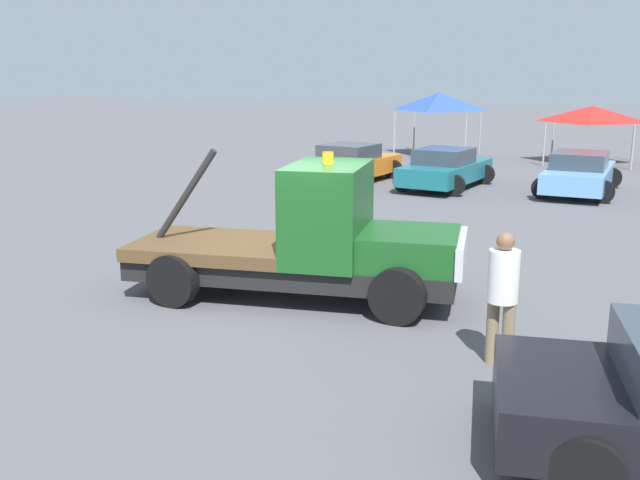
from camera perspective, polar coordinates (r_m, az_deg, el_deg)
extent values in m
plane|color=#545459|center=(12.29, -2.15, -4.56)|extent=(160.00, 160.00, 0.00)
cube|color=black|center=(12.14, -2.17, -2.19)|extent=(5.72, 2.70, 0.35)
cube|color=#19511E|center=(11.66, 7.23, -0.64)|extent=(1.81, 1.91, 0.55)
cube|color=silver|center=(11.62, 11.24, -0.98)|extent=(0.43, 1.76, 0.50)
cube|color=#19511E|center=(11.77, 0.63, 2.22)|extent=(1.53, 2.15, 1.60)
cube|color=brown|center=(12.49, -8.27, -0.53)|extent=(3.05, 2.41, 0.22)
cylinder|color=black|center=(12.52, -10.67, 3.56)|extent=(1.19, 0.32, 1.63)
cylinder|color=orange|center=(11.63, 0.64, 6.58)|extent=(0.18, 0.18, 0.20)
cylinder|color=black|center=(12.71, 7.27, -1.99)|extent=(0.88, 0.26, 0.88)
cylinder|color=black|center=(10.92, 6.21, -4.49)|extent=(0.88, 0.26, 0.88)
cylinder|color=black|center=(13.57, -8.40, -1.05)|extent=(0.88, 0.26, 0.88)
cylinder|color=black|center=(11.92, -11.70, -3.18)|extent=(0.88, 0.26, 0.88)
cylinder|color=black|center=(8.65, 18.96, -10.72)|extent=(0.68, 0.22, 0.68)
cylinder|color=black|center=(6.97, 20.60, -16.96)|extent=(0.68, 0.22, 0.68)
cylinder|color=#847051|center=(9.64, 14.81, -7.36)|extent=(0.16, 0.16, 0.87)
cylinder|color=#847051|center=(9.71, 13.61, -7.12)|extent=(0.16, 0.16, 0.87)
cylinder|color=white|center=(9.44, 14.47, -2.82)|extent=(0.40, 0.40, 0.69)
sphere|color=brown|center=(9.32, 14.63, -0.11)|extent=(0.23, 0.23, 0.23)
cube|color=orange|center=(25.36, 2.57, 5.90)|extent=(2.49, 4.51, 0.60)
cube|color=#333D47|center=(25.11, 2.34, 7.10)|extent=(1.91, 2.02, 0.50)
cylinder|color=black|center=(27.08, 2.40, 5.95)|extent=(0.68, 0.22, 0.68)
cylinder|color=black|center=(26.25, 5.84, 5.66)|extent=(0.68, 0.22, 0.68)
cylinder|color=black|center=(24.60, -0.93, 5.22)|extent=(0.68, 0.22, 0.68)
cylinder|color=black|center=(23.69, 2.75, 4.90)|extent=(0.68, 0.22, 0.68)
cube|color=#196670|center=(24.28, 10.02, 5.39)|extent=(2.37, 4.55, 0.60)
cube|color=#333D47|center=(24.01, 9.89, 6.64)|extent=(1.82, 2.02, 0.50)
cylinder|color=black|center=(25.98, 9.41, 5.47)|extent=(0.68, 0.22, 0.68)
cylinder|color=black|center=(25.41, 13.03, 5.14)|extent=(0.68, 0.22, 0.68)
cylinder|color=black|center=(23.28, 6.71, 4.68)|extent=(0.68, 0.22, 0.68)
cylinder|color=black|center=(22.64, 10.68, 4.30)|extent=(0.68, 0.22, 0.68)
cube|color=#669ED1|center=(24.28, 20.02, 4.80)|extent=(2.02, 4.82, 0.60)
cube|color=#333D47|center=(23.98, 20.06, 6.03)|extent=(1.68, 2.06, 0.50)
cylinder|color=black|center=(25.99, 18.49, 4.98)|extent=(0.68, 0.22, 0.68)
cylinder|color=black|center=(25.83, 22.28, 4.63)|extent=(0.68, 0.22, 0.68)
cylinder|color=black|center=(22.83, 17.39, 4.00)|extent=(0.68, 0.22, 0.68)
cylinder|color=black|center=(22.64, 21.69, 3.60)|extent=(0.68, 0.22, 0.68)
cylinder|color=#9E9EA3|center=(32.95, 5.97, 8.40)|extent=(0.07, 0.07, 2.08)
cylinder|color=#9E9EA3|center=(32.13, 11.57, 8.09)|extent=(0.07, 0.07, 2.08)
cylinder|color=#9E9EA3|center=(36.06, 7.54, 8.77)|extent=(0.07, 0.07, 2.08)
cylinder|color=#9E9EA3|center=(35.31, 12.68, 8.47)|extent=(0.07, 0.07, 2.08)
pyramid|color=#2D4CB7|center=(33.99, 9.53, 10.89)|extent=(3.26, 3.26, 0.81)
cylinder|color=#9E9EA3|center=(31.07, 17.50, 7.27)|extent=(0.07, 0.07, 1.75)
cylinder|color=#9E9EA3|center=(30.91, 23.74, 6.74)|extent=(0.07, 0.07, 1.75)
cylinder|color=#9E9EA3|center=(34.41, 18.12, 7.75)|extent=(0.07, 0.07, 1.75)
cylinder|color=#9E9EA3|center=(34.26, 23.75, 7.27)|extent=(0.07, 0.07, 1.75)
pyramid|color=red|center=(32.53, 20.95, 9.40)|extent=(3.36, 3.36, 0.68)
cube|color=black|center=(16.76, -1.59, 0.34)|extent=(0.40, 0.40, 0.04)
cone|color=orange|center=(16.70, -1.60, 1.19)|extent=(0.36, 0.36, 0.55)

